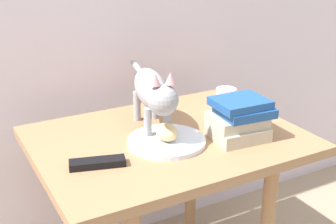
% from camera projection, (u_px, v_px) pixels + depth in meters
% --- Properties ---
extents(side_table, '(0.81, 0.61, 0.62)m').
position_uv_depth(side_table, '(168.00, 161.00, 1.44)').
color(side_table, '#9E724C').
rests_on(side_table, ground).
extents(plate, '(0.23, 0.23, 0.01)m').
position_uv_depth(plate, '(167.00, 141.00, 1.36)').
color(plate, silver).
rests_on(plate, side_table).
extents(bread_roll, '(0.06, 0.08, 0.05)m').
position_uv_depth(bread_roll, '(167.00, 132.00, 1.34)').
color(bread_roll, '#E0BC7A').
rests_on(bread_roll, plate).
extents(cat, '(0.16, 0.47, 0.23)m').
position_uv_depth(cat, '(153.00, 92.00, 1.40)').
color(cat, '#99999E').
rests_on(cat, side_table).
extents(book_stack, '(0.18, 0.16, 0.13)m').
position_uv_depth(book_stack, '(239.00, 119.00, 1.38)').
color(book_stack, '#BCB299').
rests_on(book_stack, side_table).
extents(candle_jar, '(0.07, 0.07, 0.08)m').
position_uv_depth(candle_jar, '(226.00, 102.00, 1.59)').
color(candle_jar, silver).
rests_on(candle_jar, side_table).
extents(tv_remote, '(0.16, 0.08, 0.02)m').
position_uv_depth(tv_remote, '(97.00, 163.00, 1.22)').
color(tv_remote, black).
rests_on(tv_remote, side_table).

